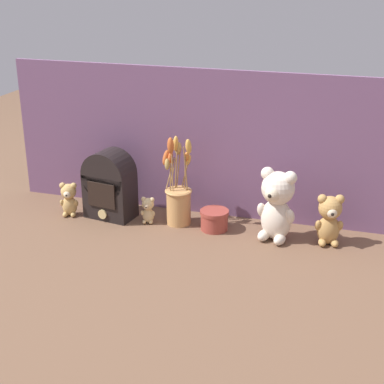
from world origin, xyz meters
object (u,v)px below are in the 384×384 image
(teddy_bear_small, at_px, (69,199))
(flower_vase, at_px, (178,198))
(decorative_tin_tall, at_px, (214,220))
(teddy_bear_large, at_px, (277,204))
(teddy_bear_medium, at_px, (329,219))
(teddy_bear_tiny, at_px, (148,210))
(vintage_radio, at_px, (110,185))

(teddy_bear_small, xyz_separation_m, flower_vase, (0.43, 0.06, 0.03))
(decorative_tin_tall, bearing_deg, teddy_bear_large, -4.25)
(teddy_bear_large, xyz_separation_m, teddy_bear_medium, (0.18, 0.02, -0.04))
(teddy_bear_small, height_order, flower_vase, flower_vase)
(teddy_bear_large, xyz_separation_m, flower_vase, (-0.38, 0.03, -0.03))
(teddy_bear_small, relative_size, teddy_bear_tiny, 1.30)
(teddy_bear_large, bearing_deg, flower_vase, 175.10)
(teddy_bear_tiny, relative_size, flower_vase, 0.30)
(teddy_bear_medium, relative_size, vintage_radio, 0.69)
(teddy_bear_small, xyz_separation_m, vintage_radio, (0.16, 0.04, 0.06))
(teddy_bear_medium, bearing_deg, teddy_bear_small, -177.68)
(teddy_bear_tiny, bearing_deg, teddy_bear_medium, 1.43)
(teddy_bear_large, height_order, teddy_bear_tiny, teddy_bear_large)
(decorative_tin_tall, bearing_deg, teddy_bear_medium, 0.02)
(teddy_bear_medium, bearing_deg, decorative_tin_tall, -179.98)
(vintage_radio, xyz_separation_m, decorative_tin_tall, (0.42, 0.00, -0.09))
(vintage_radio, bearing_deg, teddy_bear_medium, 0.20)
(teddy_bear_large, xyz_separation_m, teddy_bear_small, (-0.81, -0.02, -0.07))
(teddy_bear_large, distance_m, flower_vase, 0.38)
(teddy_bear_small, bearing_deg, teddy_bear_large, 1.62)
(teddy_bear_tiny, xyz_separation_m, flower_vase, (0.11, 0.03, 0.05))
(teddy_bear_tiny, xyz_separation_m, decorative_tin_tall, (0.26, 0.02, -0.02))
(teddy_bear_medium, distance_m, flower_vase, 0.56)
(teddy_bear_tiny, height_order, flower_vase, flower_vase)
(vintage_radio, relative_size, decorative_tin_tall, 2.52)
(teddy_bear_medium, height_order, flower_vase, flower_vase)
(teddy_bear_large, distance_m, vintage_radio, 0.65)
(teddy_bear_large, relative_size, teddy_bear_tiny, 2.54)
(teddy_bear_medium, relative_size, teddy_bear_small, 1.37)
(flower_vase, relative_size, decorative_tin_tall, 3.21)
(vintage_radio, bearing_deg, teddy_bear_tiny, -4.94)
(vintage_radio, bearing_deg, decorative_tin_tall, 0.38)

